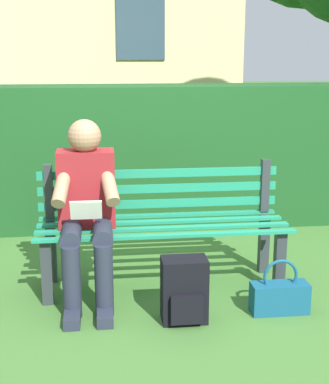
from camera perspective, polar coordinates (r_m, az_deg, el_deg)
ground at (r=4.00m, az=-0.17°, el=-9.67°), size 60.00×60.00×0.00m
park_bench at (r=3.92m, az=-0.31°, el=-3.16°), size 1.73×0.54×0.86m
person_seated at (r=3.67m, az=-8.03°, el=-1.43°), size 0.44×0.73×1.20m
hedge_backdrop at (r=5.32m, az=0.45°, el=4.05°), size 6.13×0.69×1.41m
backpack at (r=3.45m, az=2.05°, el=-10.12°), size 0.28×0.25×0.41m
handbag at (r=3.66m, az=11.76°, el=-10.43°), size 0.37×0.14×0.36m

